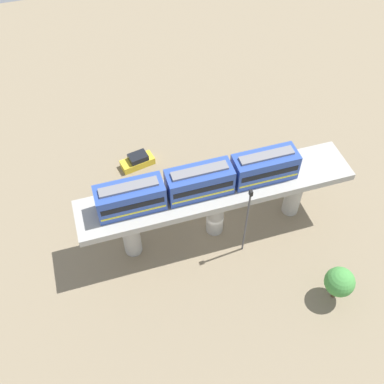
{
  "coord_description": "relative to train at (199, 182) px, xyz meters",
  "views": [
    {
      "loc": [
        27.83,
        -11.2,
        42.79
      ],
      "look_at": [
        -2.5,
        -1.89,
        4.44
      ],
      "focal_mm": 42.63,
      "sensor_mm": 36.0,
      "label": 1
    }
  ],
  "objects": [
    {
      "name": "ground_plane",
      "position": [
        0.0,
        1.89,
        -8.92
      ],
      "size": [
        120.0,
        120.0,
        0.0
      ],
      "primitive_type": "plane",
      "color": "#84755B"
    },
    {
      "name": "viaduct",
      "position": [
        0.0,
        1.89,
        -3.31
      ],
      "size": [
        5.2,
        28.85,
        7.39
      ],
      "color": "#A8A59E",
      "rests_on": "ground"
    },
    {
      "name": "train",
      "position": [
        0.0,
        0.0,
        0.0
      ],
      "size": [
        2.64,
        20.5,
        3.24
      ],
      "color": "#2D4CA5",
      "rests_on": "viaduct"
    },
    {
      "name": "parked_car_yellow",
      "position": [
        -12.35,
        -4.21,
        -8.18
      ],
      "size": [
        2.6,
        4.47,
        1.76
      ],
      "rotation": [
        0.0,
        0.0,
        0.2
      ],
      "color": "yellow",
      "rests_on": "ground"
    },
    {
      "name": "parked_car_orange",
      "position": [
        -6.0,
        0.67,
        -8.18
      ],
      "size": [
        2.68,
        4.49,
        1.76
      ],
      "rotation": [
        0.0,
        0.0,
        0.22
      ],
      "color": "orange",
      "rests_on": "ground"
    },
    {
      "name": "tree_near_viaduct",
      "position": [
        11.45,
        10.82,
        -6.02
      ],
      "size": [
        2.99,
        2.99,
        4.42
      ],
      "color": "brown",
      "rests_on": "ground"
    },
    {
      "name": "signal_post",
      "position": [
        3.4,
        4.0,
        -3.41
      ],
      "size": [
        0.44,
        0.28,
        9.99
      ],
      "color": "#4C4C51",
      "rests_on": "ground"
    }
  ]
}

